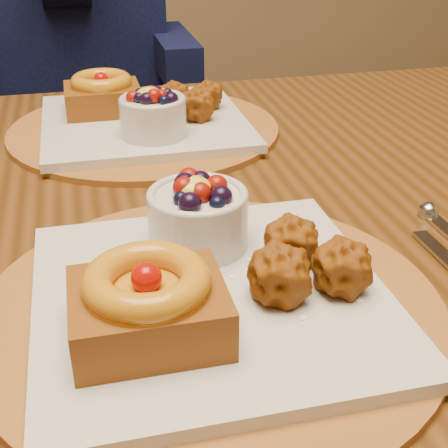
{
  "coord_description": "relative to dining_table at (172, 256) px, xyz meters",
  "views": [
    {
      "loc": [
        0.01,
        -0.57,
        1.06
      ],
      "look_at": [
        0.12,
        -0.11,
        0.81
      ],
      "focal_mm": 50.0,
      "sensor_mm": 36.0,
      "label": 1
    }
  ],
  "objects": [
    {
      "name": "chair_far",
      "position": [
        -0.19,
        0.68,
        -0.13
      ],
      "size": [
        0.51,
        0.51,
        0.99
      ],
      "rotation": [
        0.0,
        0.0,
        -0.07
      ],
      "color": "black",
      "rests_on": "ground"
    },
    {
      "name": "place_setting_near",
      "position": [
        -0.0,
        -0.22,
        0.1
      ],
      "size": [
        0.38,
        0.38,
        0.09
      ],
      "color": "#603712",
      "rests_on": "dining_table"
    },
    {
      "name": "dining_table",
      "position": [
        0.0,
        0.0,
        0.0
      ],
      "size": [
        1.6,
        0.9,
        0.76
      ],
      "color": "#3C220A",
      "rests_on": "ground"
    },
    {
      "name": "place_setting_far",
      "position": [
        -0.0,
        0.22,
        0.1
      ],
      "size": [
        0.38,
        0.38,
        0.08
      ],
      "color": "#603712",
      "rests_on": "dining_table"
    }
  ]
}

